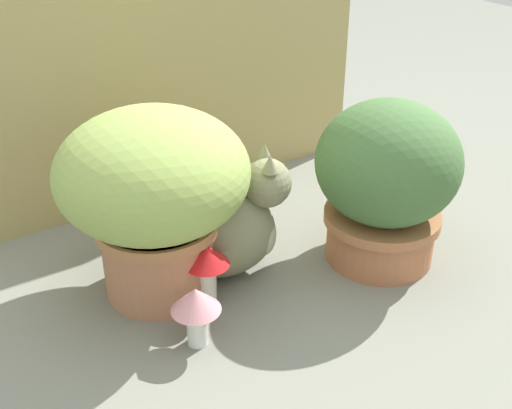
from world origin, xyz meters
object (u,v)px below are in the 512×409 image
at_px(cat, 226,227).
at_px(grass_planter, 154,191).
at_px(leafy_planter, 386,180).
at_px(mushroom_ornament_pink, 196,305).
at_px(mushroom_ornament_red, 207,262).

bearing_deg(cat, grass_planter, 170.40).
relative_size(leafy_planter, mushroom_ornament_pink, 2.96).
distance_m(leafy_planter, mushroom_ornament_red, 0.45).
xyz_separation_m(grass_planter, mushroom_ornament_pink, (-0.02, -0.21, -0.15)).
height_order(grass_planter, mushroom_ornament_red, grass_planter).
bearing_deg(mushroom_ornament_red, cat, 42.43).
bearing_deg(mushroom_ornament_pink, grass_planter, 84.44).
bearing_deg(mushroom_ornament_pink, leafy_planter, 4.47).
xyz_separation_m(grass_planter, cat, (0.15, -0.03, -0.12)).
height_order(mushroom_ornament_red, mushroom_ornament_pink, mushroom_ornament_red).
relative_size(grass_planter, mushroom_ornament_red, 2.67).
bearing_deg(mushroom_ornament_pink, mushroom_ornament_red, 50.61).
distance_m(grass_planter, mushroom_ornament_pink, 0.26).
bearing_deg(leafy_planter, mushroom_ornament_pink, -175.53).
distance_m(grass_planter, cat, 0.20).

